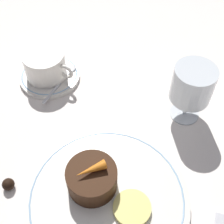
# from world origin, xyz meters

# --- Properties ---
(ground_plane) EXTENTS (3.00, 3.00, 0.00)m
(ground_plane) POSITION_xyz_m (0.00, 0.00, 0.00)
(ground_plane) COLOR white
(dinner_plate) EXTENTS (0.27, 0.27, 0.01)m
(dinner_plate) POSITION_xyz_m (0.04, -0.04, 0.01)
(dinner_plate) COLOR white
(dinner_plate) RESTS_ON ground_plane
(saucer) EXTENTS (0.13, 0.13, 0.01)m
(saucer) POSITION_xyz_m (-0.21, 0.16, 0.01)
(saucer) COLOR white
(saucer) RESTS_ON ground_plane
(coffee_cup) EXTENTS (0.11, 0.09, 0.06)m
(coffee_cup) POSITION_xyz_m (-0.21, 0.15, 0.04)
(coffee_cup) COLOR white
(coffee_cup) RESTS_ON saucer
(spoon) EXTENTS (0.02, 0.12, 0.00)m
(spoon) POSITION_xyz_m (-0.17, 0.15, 0.01)
(spoon) COLOR silver
(spoon) RESTS_ON saucer
(wine_glass) EXTENTS (0.08, 0.08, 0.12)m
(wine_glass) POSITION_xyz_m (0.09, 0.19, 0.08)
(wine_glass) COLOR silver
(wine_glass) RESTS_ON ground_plane
(dessert_cake) EXTENTS (0.08, 0.08, 0.04)m
(dessert_cake) POSITION_xyz_m (0.01, -0.03, 0.04)
(dessert_cake) COLOR #381E0F
(dessert_cake) RESTS_ON dinner_plate
(carrot_garnish) EXTENTS (0.04, 0.05, 0.02)m
(carrot_garnish) POSITION_xyz_m (0.01, -0.03, 0.07)
(carrot_garnish) COLOR orange
(carrot_garnish) RESTS_ON dessert_cake
(pineapple_slice) EXTENTS (0.06, 0.06, 0.01)m
(pineapple_slice) POSITION_xyz_m (0.08, -0.04, 0.02)
(pineapple_slice) COLOR #EFE075
(pineapple_slice) RESTS_ON dinner_plate
(chocolate_truffle) EXTENTS (0.02, 0.02, 0.02)m
(chocolate_truffle) POSITION_xyz_m (-0.12, -0.10, 0.01)
(chocolate_truffle) COLOR black
(chocolate_truffle) RESTS_ON ground_plane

